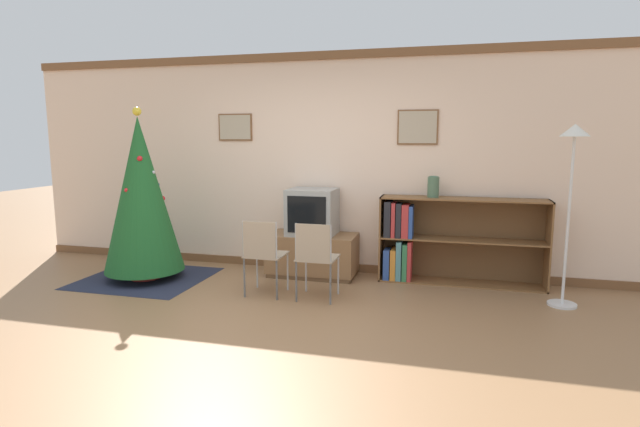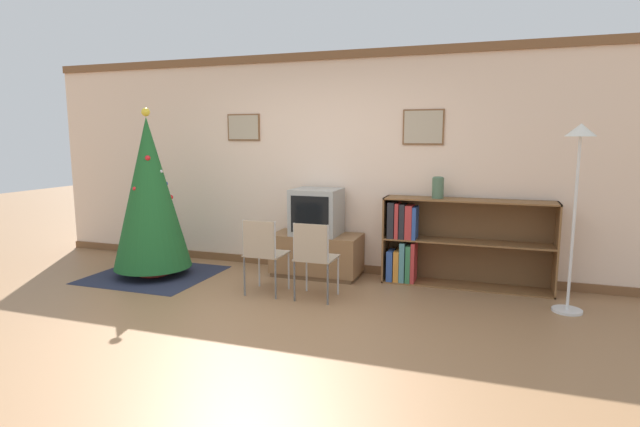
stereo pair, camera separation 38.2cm
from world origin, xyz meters
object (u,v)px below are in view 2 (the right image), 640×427
(christmas_tree, at_px, (150,194))
(tv_console, at_px, (317,255))
(standing_lamp, at_px, (578,169))
(bookshelf, at_px, (438,243))
(television, at_px, (317,212))
(folding_chair_left, at_px, (263,252))
(folding_chair_right, at_px, (314,256))
(vase, at_px, (438,187))

(christmas_tree, distance_m, tv_console, 2.14)
(standing_lamp, bearing_deg, bookshelf, 156.97)
(tv_console, xyz_separation_m, standing_lamp, (2.73, -0.44, 1.13))
(tv_console, bearing_deg, bookshelf, 4.34)
(television, height_order, standing_lamp, standing_lamp)
(folding_chair_left, height_order, folding_chair_right, same)
(folding_chair_left, xyz_separation_m, bookshelf, (1.71, 1.02, 0.01))
(television, height_order, bookshelf, television)
(christmas_tree, relative_size, folding_chair_left, 2.45)
(christmas_tree, height_order, standing_lamp, christmas_tree)
(christmas_tree, xyz_separation_m, vase, (3.31, 0.74, 0.11))
(christmas_tree, distance_m, vase, 3.39)
(television, relative_size, bookshelf, 0.30)
(folding_chair_right, distance_m, bookshelf, 1.53)
(tv_console, xyz_separation_m, vase, (1.41, 0.10, 0.86))
(christmas_tree, height_order, bookshelf, christmas_tree)
(folding_chair_left, height_order, vase, vase)
(folding_chair_left, relative_size, vase, 3.36)
(television, bearing_deg, christmas_tree, -161.41)
(standing_lamp, bearing_deg, television, 170.81)
(bookshelf, relative_size, standing_lamp, 1.03)
(folding_chair_left, relative_size, folding_chair_right, 1.00)
(tv_console, distance_m, folding_chair_left, 0.98)
(tv_console, distance_m, folding_chair_right, 0.98)
(folding_chair_left, bearing_deg, standing_lamp, 8.82)
(television, height_order, folding_chair_left, television)
(standing_lamp, bearing_deg, tv_console, 170.75)
(christmas_tree, height_order, vase, christmas_tree)
(television, distance_m, folding_chair_left, 1.00)
(bookshelf, bearing_deg, television, -175.56)
(television, height_order, vase, vase)
(folding_chair_left, distance_m, bookshelf, 2.00)
(christmas_tree, relative_size, television, 3.57)
(folding_chair_right, bearing_deg, tv_console, 107.42)
(television, distance_m, folding_chair_right, 1.00)
(christmas_tree, relative_size, standing_lamp, 1.12)
(christmas_tree, bearing_deg, bookshelf, 12.70)
(vase, bearing_deg, television, -175.72)
(television, xyz_separation_m, folding_chair_left, (-0.29, -0.91, -0.32))
(folding_chair_right, height_order, vase, vase)
(television, bearing_deg, folding_chair_left, -107.46)
(bookshelf, xyz_separation_m, standing_lamp, (1.30, -0.55, 0.90))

